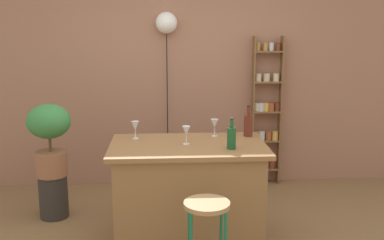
# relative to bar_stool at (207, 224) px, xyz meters

# --- Properties ---
(back_wall) EXTENTS (6.40, 0.10, 2.80)m
(back_wall) POSITION_rel_bar_stool_xyz_m (-0.10, 2.40, 0.89)
(back_wall) COLOR #9E6B51
(back_wall) RESTS_ON ground
(kitchen_counter) EXTENTS (1.38, 0.84, 0.93)m
(kitchen_counter) POSITION_rel_bar_stool_xyz_m (-0.10, 0.75, -0.04)
(kitchen_counter) COLOR olive
(kitchen_counter) RESTS_ON ground
(bar_stool) EXTENTS (0.35, 0.35, 0.69)m
(bar_stool) POSITION_rel_bar_stool_xyz_m (0.00, 0.00, 0.00)
(bar_stool) COLOR #196642
(bar_stool) RESTS_ON ground
(spice_shelf) EXTENTS (0.36, 0.13, 1.83)m
(spice_shelf) POSITION_rel_bar_stool_xyz_m (0.94, 2.27, 0.40)
(spice_shelf) COLOR brown
(spice_shelf) RESTS_ON ground
(plant_stool) EXTENTS (0.29, 0.29, 0.45)m
(plant_stool) POSITION_rel_bar_stool_xyz_m (-1.46, 1.38, -0.29)
(plant_stool) COLOR #2D2823
(plant_stool) RESTS_ON ground
(potted_plant) EXTENTS (0.44, 0.39, 0.74)m
(potted_plant) POSITION_rel_bar_stool_xyz_m (-1.46, 1.38, 0.37)
(potted_plant) COLOR #935B3D
(potted_plant) RESTS_ON plant_stool
(bottle_spirits_clear) EXTENTS (0.08, 0.08, 0.27)m
(bottle_spirits_clear) POSITION_rel_bar_stool_xyz_m (0.26, 0.58, 0.52)
(bottle_spirits_clear) COLOR #194C23
(bottle_spirits_clear) RESTS_ON kitchen_counter
(bottle_wine_red) EXTENTS (0.08, 0.08, 0.30)m
(bottle_wine_red) POSITION_rel_bar_stool_xyz_m (0.48, 1.01, 0.53)
(bottle_wine_red) COLOR #5B2319
(bottle_wine_red) RESTS_ON kitchen_counter
(wine_glass_left) EXTENTS (0.07, 0.07, 0.16)m
(wine_glass_left) POSITION_rel_bar_stool_xyz_m (-0.12, 0.76, 0.53)
(wine_glass_left) COLOR silver
(wine_glass_left) RESTS_ON kitchen_counter
(wine_glass_center) EXTENTS (0.07, 0.07, 0.16)m
(wine_glass_center) POSITION_rel_bar_stool_xyz_m (0.17, 1.03, 0.53)
(wine_glass_center) COLOR silver
(wine_glass_center) RESTS_ON kitchen_counter
(wine_glass_right) EXTENTS (0.07, 0.07, 0.16)m
(wine_glass_right) POSITION_rel_bar_stool_xyz_m (-0.58, 0.99, 0.53)
(wine_glass_right) COLOR silver
(wine_glass_right) RESTS_ON kitchen_counter
(pendant_globe_light) EXTENTS (0.25, 0.25, 2.11)m
(pendant_globe_light) POSITION_rel_bar_stool_xyz_m (-0.27, 2.29, 1.45)
(pendant_globe_light) COLOR black
(pendant_globe_light) RESTS_ON ground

